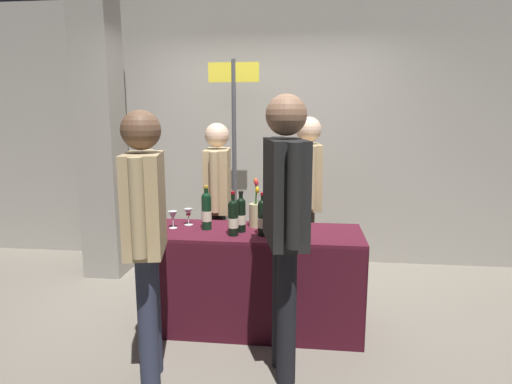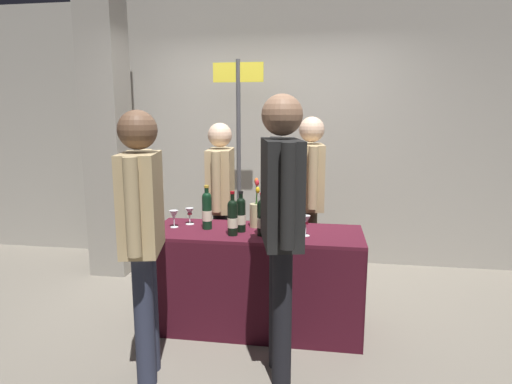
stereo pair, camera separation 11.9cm
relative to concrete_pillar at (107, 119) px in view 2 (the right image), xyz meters
name	(u,v)px [view 2 (the right image)]	position (x,y,z in m)	size (l,w,h in m)	color
ground_plane	(256,325)	(1.67, -0.98, -1.59)	(12.00, 12.00, 0.00)	gray
back_partition	(279,133)	(1.67, 0.69, -0.15)	(7.65, 0.12, 2.88)	#9E998E
concrete_pillar	(107,119)	(0.00, 0.00, 0.00)	(0.38, 0.38, 3.19)	gray
tasting_table	(256,263)	(1.67, -0.98, -1.07)	(1.60, 0.60, 0.77)	#4C1423
featured_wine_bottle	(241,214)	(1.56, -1.01, -0.69)	(0.07, 0.07, 0.31)	black
display_bottle_0	(207,210)	(1.29, -0.97, -0.67)	(0.08, 0.08, 0.34)	black
display_bottle_1	(233,217)	(1.52, -1.12, -0.69)	(0.08, 0.08, 0.33)	black
display_bottle_2	(262,217)	(1.73, -1.09, -0.68)	(0.08, 0.08, 0.32)	black
display_bottle_3	(278,215)	(1.84, -1.02, -0.68)	(0.07, 0.07, 0.34)	#38230F
wine_glass_near_vendor	(306,221)	(2.05, -1.05, -0.71)	(0.07, 0.07, 0.15)	silver
wine_glass_mid	(190,213)	(1.12, -0.86, -0.73)	(0.07, 0.07, 0.13)	silver
wine_glass_near_taster	(174,215)	(1.02, -0.97, -0.73)	(0.07, 0.07, 0.13)	silver
flower_vase	(256,213)	(1.66, -0.86, -0.71)	(0.10, 0.10, 0.38)	tan
brochure_stand	(289,225)	(1.93, -1.09, -0.74)	(0.17, 0.01, 0.17)	silver
vendor_presenter	(221,193)	(1.25, -0.35, -0.65)	(0.26, 0.63, 1.57)	black
vendor_assistant	(310,191)	(2.06, -0.28, -0.63)	(0.25, 0.56, 1.62)	#4C4233
taster_foreground_right	(142,224)	(1.10, -1.74, -0.59)	(0.29, 0.55, 1.67)	#2D3347
taster_foreground_left	(281,211)	(1.92, -1.59, -0.52)	(0.31, 0.63, 1.76)	black
booth_signpost	(239,145)	(1.32, 0.16, -0.26)	(0.50, 0.04, 2.17)	#47474C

